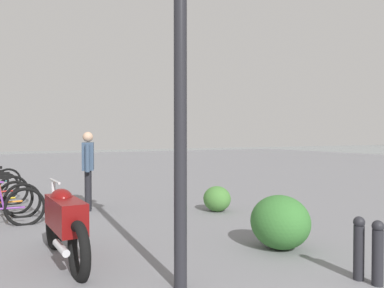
# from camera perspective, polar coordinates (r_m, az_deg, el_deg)

# --- Properties ---
(lamppost) EXTENTS (0.98, 0.28, 4.22)m
(lamppost) POSITION_cam_1_polar(r_m,az_deg,el_deg) (4.33, -1.71, 16.68)
(lamppost) COLOR #232328
(lamppost) RESTS_ON ground
(motorcycle) EXTENTS (2.17, 0.37, 1.06)m
(motorcycle) POSITION_cam_1_polar(r_m,az_deg,el_deg) (5.48, -18.05, -10.78)
(motorcycle) COLOR black
(motorcycle) RESTS_ON ground
(pedestrian) EXTENTS (0.60, 0.34, 1.71)m
(pedestrian) POSITION_cam_1_polar(r_m,az_deg,el_deg) (8.83, -14.87, -2.95)
(pedestrian) COLOR black
(pedestrian) RESTS_ON ground
(bollard_near) EXTENTS (0.13, 0.13, 0.72)m
(bollard_near) POSITION_cam_1_polar(r_m,az_deg,el_deg) (4.88, 25.37, -13.92)
(bollard_near) COLOR #232328
(bollard_near) RESTS_ON ground
(bollard_mid) EXTENTS (0.13, 0.13, 0.72)m
(bollard_mid) POSITION_cam_1_polar(r_m,az_deg,el_deg) (4.97, 23.09, -13.56)
(bollard_mid) COLOR #232328
(bollard_mid) RESTS_ON ground
(shrub_low) EXTENTS (0.91, 0.82, 0.78)m
(shrub_low) POSITION_cam_1_polar(r_m,az_deg,el_deg) (5.91, 12.69, -11.00)
(shrub_low) COLOR #387533
(shrub_low) RESTS_ON ground
(shrub_round) EXTENTS (0.64, 0.57, 0.54)m
(shrub_round) POSITION_cam_1_polar(r_m,az_deg,el_deg) (8.52, 3.65, -7.95)
(shrub_round) COLOR #477F38
(shrub_round) RESTS_ON ground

